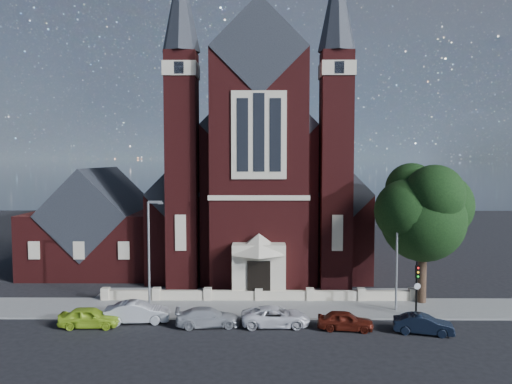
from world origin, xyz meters
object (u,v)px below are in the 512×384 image
at_px(street_lamp_right, 398,249).
at_px(traffic_signal, 417,282).
at_px(parish_hall, 101,229).
at_px(car_white_suv, 276,316).
at_px(car_lime_van, 90,317).
at_px(car_dark_red, 345,321).
at_px(street_lamp_left, 150,249).
at_px(car_silver_a, 137,312).
at_px(car_navy, 423,324).
at_px(street_tree, 426,214).
at_px(church, 259,186).
at_px(car_silver_b, 208,317).

xyz_separation_m(street_lamp_right, traffic_signal, (0.91, -1.57, -2.02)).
bearing_deg(parish_hall, car_white_suv, -45.18).
bearing_deg(traffic_signal, car_white_suv, -170.44).
height_order(parish_hall, car_lime_van, parish_hall).
bearing_deg(car_dark_red, street_lamp_left, 81.39).
relative_size(car_lime_van, car_dark_red, 1.09).
height_order(street_lamp_left, car_silver_a, street_lamp_left).
bearing_deg(car_navy, car_lime_van, 100.58).
height_order(car_lime_van, car_navy, car_lime_van).
bearing_deg(street_lamp_right, car_navy, -85.33).
bearing_deg(car_white_suv, traffic_signal, -81.79).
xyz_separation_m(parish_hall, street_lamp_right, (26.09, -14.00, 0.59)).
height_order(car_white_suv, car_dark_red, car_white_suv).
height_order(street_tree, street_lamp_left, street_tree).
height_order(car_lime_van, car_dark_red, car_lime_van).
relative_size(street_lamp_left, car_dark_red, 2.24).
bearing_deg(car_dark_red, car_lime_van, 96.36).
distance_m(street_lamp_left, traffic_signal, 19.08).
xyz_separation_m(church, car_lime_van, (-11.18, -22.51, -7.52)).
relative_size(car_lime_van, car_silver_b, 0.92).
bearing_deg(car_navy, street_tree, -5.03).
bearing_deg(church, street_tree, -53.83).
relative_size(parish_hall, car_silver_a, 2.81).
bearing_deg(car_silver_a, car_dark_red, -102.01).
xyz_separation_m(traffic_signal, car_lime_van, (-22.18, -1.99, -1.91)).
height_order(parish_hall, car_navy, parish_hall).
xyz_separation_m(car_silver_a, car_navy, (18.71, -2.02, -0.10)).
bearing_deg(street_tree, street_lamp_left, -175.24).
xyz_separation_m(street_tree, car_silver_b, (-15.97, -5.06, -6.34)).
xyz_separation_m(car_lime_van, car_dark_red, (16.81, -0.40, -0.05)).
height_order(street_lamp_left, car_white_suv, street_lamp_left).
distance_m(parish_hall, car_lime_van, 18.52).
height_order(church, car_lime_van, church).
bearing_deg(car_navy, car_dark_red, 95.35).
distance_m(church, street_lamp_left, 20.84).
relative_size(street_tree, car_lime_van, 2.72).
relative_size(street_tree, car_silver_a, 2.47).
bearing_deg(car_lime_van, car_silver_b, -89.97).
distance_m(street_tree, street_lamp_left, 20.71).
xyz_separation_m(car_silver_a, car_silver_b, (4.87, -0.72, -0.10)).
distance_m(church, car_silver_b, 23.79).
distance_m(parish_hall, car_navy, 32.56).
bearing_deg(street_tree, car_navy, -108.49).
bearing_deg(car_dark_red, car_navy, -90.39).
bearing_deg(car_lime_van, street_lamp_left, -44.04).
bearing_deg(car_navy, parish_hall, 68.28).
bearing_deg(car_silver_a, traffic_signal, -93.37).
height_order(traffic_signal, car_lime_van, traffic_signal).
bearing_deg(traffic_signal, street_tree, 64.05).
bearing_deg(car_lime_van, car_white_suv, -89.99).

